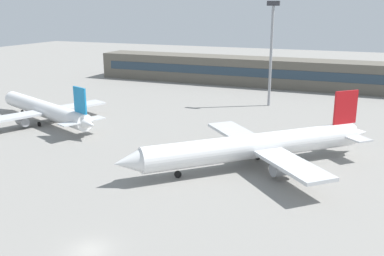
{
  "coord_description": "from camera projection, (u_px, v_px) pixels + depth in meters",
  "views": [
    {
      "loc": [
        26.35,
        -34.6,
        25.45
      ],
      "look_at": [
        -4.52,
        40.0,
        3.0
      ],
      "focal_mm": 40.97,
      "sensor_mm": 36.0,
      "label": 1
    }
  ],
  "objects": [
    {
      "name": "airplane_near",
      "position": [
        254.0,
        146.0,
        71.2
      ],
      "size": [
        35.85,
        34.97,
        11.45
      ],
      "color": "white",
      "rests_on": "ground_plane"
    },
    {
      "name": "airplane_mid",
      "position": [
        44.0,
        109.0,
        98.72
      ],
      "size": [
        38.97,
        28.01,
        10.15
      ],
      "color": "white",
      "rests_on": "ground_plane"
    },
    {
      "name": "floodlight_tower_west",
      "position": [
        271.0,
        47.0,
        112.54
      ],
      "size": [
        3.2,
        0.8,
        26.83
      ],
      "color": "gray",
      "rests_on": "ground_plane"
    },
    {
      "name": "terminal_building",
      "position": [
        285.0,
        73.0,
        142.62
      ],
      "size": [
        131.41,
        12.13,
        9.0
      ],
      "color": "#5B564C",
      "rests_on": "ground_plane"
    },
    {
      "name": "ground_plane",
      "position": [
        214.0,
        146.0,
        82.94
      ],
      "size": [
        400.0,
        400.0,
        0.0
      ],
      "primitive_type": "plane",
      "color": "gray"
    }
  ]
}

